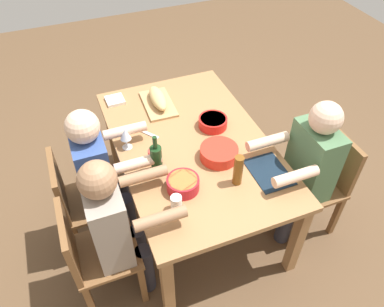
{
  "coord_description": "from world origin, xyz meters",
  "views": [
    {
      "loc": [
        -1.83,
        0.72,
        2.52
      ],
      "look_at": [
        0.0,
        0.0,
        0.63
      ],
      "focal_mm": 35.05,
      "sensor_mm": 36.0,
      "label": 1
    }
  ],
  "objects_px": {
    "cutting_board": "(158,104)",
    "cup_far_center": "(154,155)",
    "serving_bowl_greens": "(213,122)",
    "bread_loaf": "(158,98)",
    "chair_far_center": "(80,199)",
    "wine_glass": "(125,135)",
    "napkin_stack": "(115,100)",
    "serving_bowl_salad": "(219,152)",
    "beer_bottle": "(238,170)",
    "diner_near_left": "(306,165)",
    "wine_bottle": "(156,159)",
    "cup_far_left": "(176,203)",
    "diner_far_center": "(101,171)",
    "chair_near_left": "(321,179)",
    "diner_far_left": "(116,223)",
    "dining_table": "(192,151)",
    "chair_far_left": "(92,253)",
    "serving_bowl_fruit": "(183,183)"
  },
  "relations": [
    {
      "from": "napkin_stack",
      "to": "cup_far_center",
      "type": "bearing_deg",
      "value": -172.76
    },
    {
      "from": "dining_table",
      "to": "cup_far_center",
      "type": "bearing_deg",
      "value": 103.0
    },
    {
      "from": "dining_table",
      "to": "wine_bottle",
      "type": "distance_m",
      "value": 0.4
    },
    {
      "from": "diner_far_left",
      "to": "napkin_stack",
      "type": "bearing_deg",
      "value": -12.95
    },
    {
      "from": "diner_far_center",
      "to": "cutting_board",
      "type": "relative_size",
      "value": 3.0
    },
    {
      "from": "serving_bowl_greens",
      "to": "beer_bottle",
      "type": "bearing_deg",
      "value": 171.75
    },
    {
      "from": "wine_bottle",
      "to": "napkin_stack",
      "type": "height_order",
      "value": "wine_bottle"
    },
    {
      "from": "dining_table",
      "to": "diner_far_center",
      "type": "relative_size",
      "value": 1.38
    },
    {
      "from": "diner_near_left",
      "to": "diner_far_left",
      "type": "bearing_deg",
      "value": 90.0
    },
    {
      "from": "beer_bottle",
      "to": "wine_glass",
      "type": "xyz_separation_m",
      "value": [
        0.57,
        0.57,
        0.01
      ]
    },
    {
      "from": "dining_table",
      "to": "chair_far_center",
      "type": "height_order",
      "value": "chair_far_center"
    },
    {
      "from": "wine_bottle",
      "to": "serving_bowl_greens",
      "type": "bearing_deg",
      "value": -61.35
    },
    {
      "from": "diner_near_left",
      "to": "serving_bowl_greens",
      "type": "xyz_separation_m",
      "value": [
        0.57,
        0.45,
        0.08
      ]
    },
    {
      "from": "diner_near_left",
      "to": "wine_glass",
      "type": "xyz_separation_m",
      "value": [
        0.57,
        1.1,
        0.16
      ]
    },
    {
      "from": "napkin_stack",
      "to": "serving_bowl_salad",
      "type": "bearing_deg",
      "value": -150.22
    },
    {
      "from": "diner_far_center",
      "to": "chair_near_left",
      "type": "xyz_separation_m",
      "value": [
        -0.46,
        -1.5,
        -0.21
      ]
    },
    {
      "from": "serving_bowl_fruit",
      "to": "cup_far_center",
      "type": "bearing_deg",
      "value": 16.4
    },
    {
      "from": "diner_far_left",
      "to": "beer_bottle",
      "type": "bearing_deg",
      "value": -90.08
    },
    {
      "from": "diner_far_left",
      "to": "serving_bowl_salad",
      "type": "bearing_deg",
      "value": -72.27
    },
    {
      "from": "serving_bowl_fruit",
      "to": "beer_bottle",
      "type": "xyz_separation_m",
      "value": [
        -0.07,
        -0.34,
        0.06
      ]
    },
    {
      "from": "cutting_board",
      "to": "beer_bottle",
      "type": "bearing_deg",
      "value": -167.46
    },
    {
      "from": "serving_bowl_salad",
      "to": "cup_far_left",
      "type": "height_order",
      "value": "cup_far_left"
    },
    {
      "from": "serving_bowl_salad",
      "to": "cup_far_center",
      "type": "height_order",
      "value": "serving_bowl_salad"
    },
    {
      "from": "cutting_board",
      "to": "bread_loaf",
      "type": "relative_size",
      "value": 1.25
    },
    {
      "from": "bread_loaf",
      "to": "cup_far_left",
      "type": "distance_m",
      "value": 1.05
    },
    {
      "from": "bread_loaf",
      "to": "wine_bottle",
      "type": "relative_size",
      "value": 1.1
    },
    {
      "from": "cutting_board",
      "to": "cup_far_center",
      "type": "relative_size",
      "value": 4.88
    },
    {
      "from": "serving_bowl_salad",
      "to": "cup_far_left",
      "type": "bearing_deg",
      "value": 126.74
    },
    {
      "from": "chair_far_left",
      "to": "serving_bowl_greens",
      "type": "relative_size",
      "value": 4.02
    },
    {
      "from": "dining_table",
      "to": "cup_far_center",
      "type": "distance_m",
      "value": 0.33
    },
    {
      "from": "dining_table",
      "to": "cup_far_center",
      "type": "height_order",
      "value": "cup_far_center"
    },
    {
      "from": "dining_table",
      "to": "diner_near_left",
      "type": "relative_size",
      "value": 1.38
    },
    {
      "from": "bread_loaf",
      "to": "wine_glass",
      "type": "xyz_separation_m",
      "value": [
        -0.39,
        0.35,
        0.05
      ]
    },
    {
      "from": "serving_bowl_greens",
      "to": "bread_loaf",
      "type": "relative_size",
      "value": 0.66
    },
    {
      "from": "dining_table",
      "to": "chair_far_center",
      "type": "bearing_deg",
      "value": 90.0
    },
    {
      "from": "serving_bowl_greens",
      "to": "wine_glass",
      "type": "bearing_deg",
      "value": 89.59
    },
    {
      "from": "cup_far_left",
      "to": "diner_far_left",
      "type": "bearing_deg",
      "value": 80.13
    },
    {
      "from": "chair_near_left",
      "to": "serving_bowl_fruit",
      "type": "height_order",
      "value": "chair_near_left"
    },
    {
      "from": "bread_loaf",
      "to": "cup_far_left",
      "type": "height_order",
      "value": "bread_loaf"
    },
    {
      "from": "chair_far_left",
      "to": "diner_far_center",
      "type": "bearing_deg",
      "value": -21.92
    },
    {
      "from": "serving_bowl_greens",
      "to": "cup_far_left",
      "type": "height_order",
      "value": "cup_far_left"
    },
    {
      "from": "beer_bottle",
      "to": "dining_table",
      "type": "bearing_deg",
      "value": 15.41
    },
    {
      "from": "diner_near_left",
      "to": "serving_bowl_salad",
      "type": "height_order",
      "value": "diner_near_left"
    },
    {
      "from": "bread_loaf",
      "to": "diner_far_left",
      "type": "bearing_deg",
      "value": 149.41
    },
    {
      "from": "serving_bowl_greens",
      "to": "wine_glass",
      "type": "xyz_separation_m",
      "value": [
        0.0,
        0.65,
        0.07
      ]
    },
    {
      "from": "diner_far_left",
      "to": "napkin_stack",
      "type": "relative_size",
      "value": 8.57
    },
    {
      "from": "cutting_board",
      "to": "diner_far_left",
      "type": "bearing_deg",
      "value": 149.41
    },
    {
      "from": "chair_far_center",
      "to": "serving_bowl_greens",
      "type": "relative_size",
      "value": 4.02
    },
    {
      "from": "chair_far_center",
      "to": "beer_bottle",
      "type": "xyz_separation_m",
      "value": [
        -0.46,
        -0.97,
        0.37
      ]
    },
    {
      "from": "diner_far_left",
      "to": "serving_bowl_fruit",
      "type": "xyz_separation_m",
      "value": [
        0.07,
        -0.45,
        0.09
      ]
    }
  ]
}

